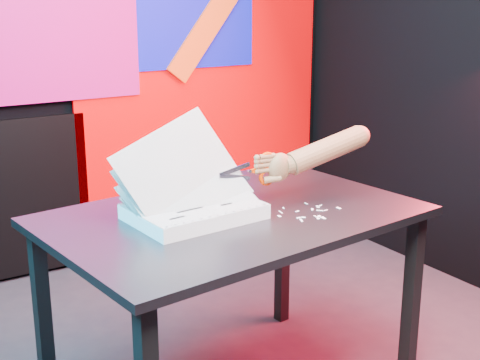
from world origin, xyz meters
TOP-DOWN VIEW (x-y plane):
  - room at (0.00, 0.00)m, footprint 3.01×3.01m
  - backdrop at (0.06, 1.46)m, footprint 2.88×0.05m
  - work_table at (-0.11, -0.08)m, footprint 1.35×0.98m
  - printout_stack at (-0.26, -0.07)m, footprint 0.50×0.34m
  - scissors at (0.03, -0.07)m, footprint 0.22×0.03m
  - hand_forearm at (0.26, -0.09)m, footprint 0.49×0.11m
  - paper_clippings at (0.11, -0.24)m, footprint 0.24×0.18m

SIDE VIEW (x-z plane):
  - work_table at x=-0.11m, z-range 0.29..1.04m
  - paper_clippings at x=0.11m, z-range 0.75..0.75m
  - printout_stack at x=-0.26m, z-range 0.59..0.98m
  - scissors at x=0.03m, z-range 0.82..0.95m
  - hand_forearm at x=0.26m, z-range 0.83..1.01m
  - backdrop at x=0.06m, z-range -0.08..2.00m
  - room at x=0.00m, z-range 0.00..2.71m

